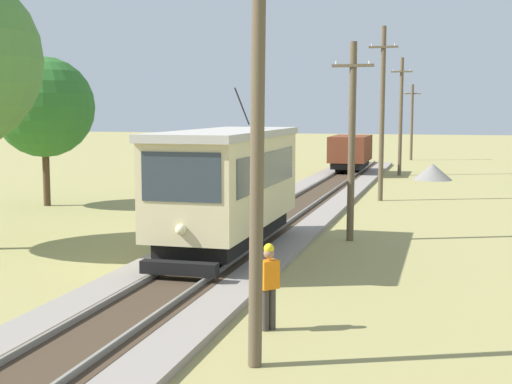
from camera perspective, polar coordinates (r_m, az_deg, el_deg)
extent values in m
cube|color=beige|center=(22.14, -2.20, 0.90)|extent=(2.50, 8.00, 2.60)
cube|color=#B2ADA3|center=(22.05, -2.22, 4.54)|extent=(2.60, 8.32, 0.22)
cube|color=black|center=(22.35, -2.18, -3.14)|extent=(2.10, 7.04, 0.44)
cube|color=#2D3842|center=(18.31, -5.87, 1.16)|extent=(2.10, 0.03, 1.25)
cube|color=#2D3842|center=(21.78, 0.97, 1.77)|extent=(0.02, 6.72, 1.04)
sphere|color=#F4EAB2|center=(18.44, -5.88, -2.94)|extent=(0.28, 0.28, 0.28)
cylinder|color=black|center=(23.57, -1.08, 6.65)|extent=(0.05, 1.67, 1.19)
cube|color=black|center=(18.49, -6.00, -5.91)|extent=(2.00, 0.36, 0.32)
cylinder|color=black|center=(20.26, -4.04, -4.16)|extent=(1.54, 0.80, 0.80)
cylinder|color=black|center=(24.48, -0.65, -2.29)|extent=(1.54, 0.80, 0.80)
cube|color=brown|center=(50.01, 7.37, 3.39)|extent=(2.40, 5.20, 1.70)
cube|color=black|center=(50.08, 7.35, 2.15)|extent=(2.02, 4.78, 0.38)
cylinder|color=black|center=(48.54, 7.11, 2.02)|extent=(1.54, 0.76, 0.76)
cylinder|color=black|center=(51.63, 7.57, 2.28)|extent=(1.54, 0.76, 0.76)
cylinder|color=brown|center=(12.53, 0.11, 4.55)|extent=(0.24, 0.60, 8.08)
cylinder|color=brown|center=(24.90, 7.46, 3.88)|extent=(0.24, 0.50, 6.69)
cube|color=brown|center=(24.92, 7.55, 9.73)|extent=(1.40, 0.10, 0.10)
cylinder|color=silver|center=(25.00, 6.28, 9.97)|extent=(0.08, 0.08, 0.10)
cylinder|color=silver|center=(24.86, 8.83, 9.95)|extent=(0.08, 0.08, 0.10)
cylinder|color=brown|center=(36.07, 9.78, 6.00)|extent=(0.24, 0.56, 8.40)
cube|color=brown|center=(36.19, 9.88, 11.06)|extent=(1.40, 0.10, 0.10)
cylinder|color=silver|center=(36.25, 9.00, 11.23)|extent=(0.08, 0.08, 0.10)
cylinder|color=silver|center=(36.16, 10.77, 11.21)|extent=(0.08, 0.08, 0.10)
cylinder|color=brown|center=(50.08, 11.20, 5.77)|extent=(0.24, 0.65, 7.84)
cube|color=brown|center=(50.13, 11.27, 9.17)|extent=(1.40, 0.10, 0.10)
cylinder|color=silver|center=(50.18, 10.64, 9.30)|extent=(0.08, 0.08, 0.10)
cylinder|color=silver|center=(50.11, 11.91, 9.27)|extent=(0.08, 0.08, 0.10)
cylinder|color=brown|center=(64.99, 12.02, 5.32)|extent=(0.24, 0.33, 6.53)
cube|color=brown|center=(64.99, 12.08, 7.50)|extent=(1.40, 0.10, 0.10)
cylinder|color=silver|center=(65.03, 11.59, 7.60)|extent=(0.08, 0.08, 0.10)
cylinder|color=silver|center=(64.97, 12.57, 7.58)|extent=(0.08, 0.08, 0.10)
cone|color=gray|center=(47.28, 13.58, 1.54)|extent=(2.46, 2.46, 1.03)
cylinder|color=#38332D|center=(15.03, 1.26, -9.07)|extent=(0.15, 0.15, 0.86)
cylinder|color=#38332D|center=(14.94, 0.74, -9.16)|extent=(0.15, 0.15, 0.86)
cube|color=orange|center=(14.81, 1.01, -6.43)|extent=(0.43, 0.44, 0.58)
sphere|color=#936B51|center=(14.72, 1.01, -4.80)|extent=(0.22, 0.22, 0.22)
sphere|color=yellow|center=(14.70, 1.01, -4.42)|extent=(0.21, 0.21, 0.21)
cylinder|color=#4C3823|center=(35.03, -16.00, 1.26)|extent=(0.32, 0.32, 2.82)
sphere|color=#2D6B28|center=(34.89, -16.16, 6.37)|extent=(4.57, 4.57, 4.57)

